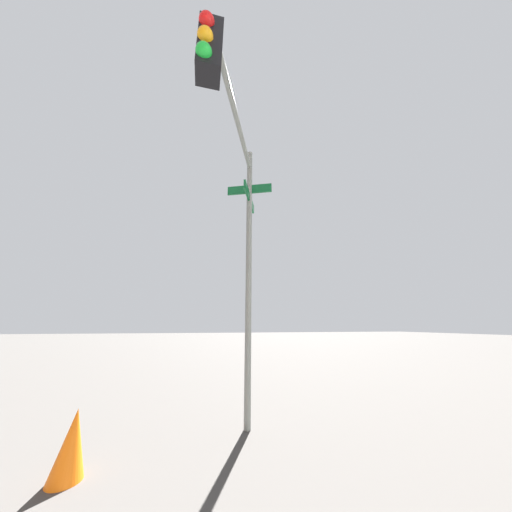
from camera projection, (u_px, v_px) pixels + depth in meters
The scene contains 2 objects.
traffic_signal_near at pixel (236, 181), 3.84m from camera, with size 1.58×3.25×5.60m.
traffic_cone at pixel (72, 444), 2.68m from camera, with size 0.36×0.36×0.72m, color orange.
Camera 1 is at (-6.10, -2.55, 1.68)m, focal length 16.18 mm.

